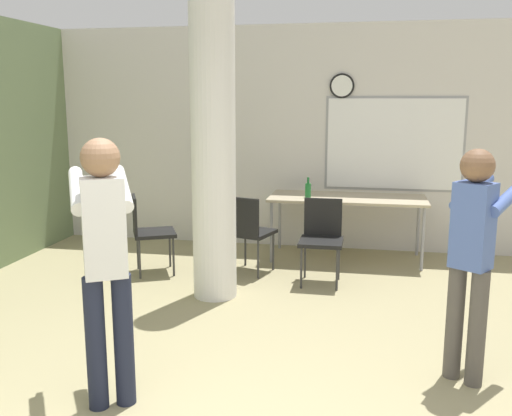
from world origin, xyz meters
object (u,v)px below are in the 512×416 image
folding_table (347,201)px  person_playing_front (105,252)px  bottle_on_table (308,190)px  chair_table_left (248,228)px  chair_near_pillar (148,228)px  chair_table_front (322,235)px  person_playing_side (473,248)px

folding_table → person_playing_front: (-1.32, -3.63, 0.28)m
bottle_on_table → chair_table_left: size_ratio=0.27×
chair_near_pillar → chair_table_front: size_ratio=1.00×
folding_table → bottle_on_table: 0.49m
folding_table → person_playing_front: 3.87m
chair_table_left → person_playing_front: person_playing_front is taller
folding_table → chair_table_left: bearing=-142.0°
bottle_on_table → person_playing_front: bearing=-104.0°
bottle_on_table → chair_table_front: (0.23, -0.81, -0.34)m
chair_near_pillar → person_playing_front: bearing=-73.3°
bottle_on_table → chair_near_pillar: bearing=-152.4°
folding_table → chair_near_pillar: bearing=-154.7°
folding_table → chair_table_front: bearing=-103.3°
chair_table_front → person_playing_front: (-1.10, -2.69, 0.48)m
chair_near_pillar → chair_table_left: 1.10m
chair_near_pillar → person_playing_side: person_playing_side is taller
chair_table_front → person_playing_side: bearing=-59.5°
chair_table_left → person_playing_side: bearing=-46.7°
person_playing_side → bottle_on_table: bearing=116.6°
chair_table_left → person_playing_front: size_ratio=0.52×
chair_table_front → person_playing_front: 2.95m
person_playing_front → person_playing_side: bearing=18.6°
person_playing_front → person_playing_side: size_ratio=1.06×
person_playing_front → person_playing_side: 2.37m
person_playing_front → folding_table: bearing=69.9°
chair_near_pillar → chair_table_left: (1.08, 0.19, 0.00)m
person_playing_side → chair_table_left: bearing=133.3°
bottle_on_table → person_playing_side: person_playing_side is taller
chair_near_pillar → person_playing_side: size_ratio=0.55×
folding_table → bottle_on_table: bottle_on_table is taller
chair_table_front → chair_near_pillar: bearing=-178.2°
bottle_on_table → chair_near_pillar: size_ratio=0.27×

